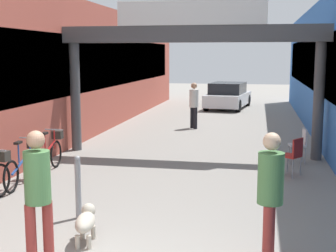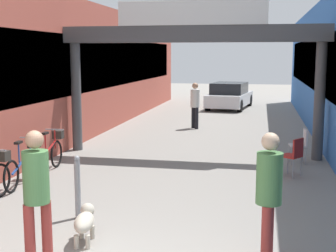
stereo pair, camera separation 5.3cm
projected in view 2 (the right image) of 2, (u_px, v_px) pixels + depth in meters
The scene contains 12 objects.
storefront_left at pixel (58, 70), 16.27m from camera, with size 3.00×26.00×4.44m.
arcade_sign_gateway at pixel (192, 46), 12.53m from camera, with size 7.40×0.47×4.16m.
pedestrian_with_dog at pixel (36, 188), 6.07m from camera, with size 0.48×0.48×1.79m.
pedestrian_companion at pixel (269, 189), 6.08m from camera, with size 0.38×0.39×1.77m.
pedestrian_carrying_crate at pixel (195, 102), 17.40m from camera, with size 0.48×0.48×1.72m.
dog_on_leash at pixel (85, 221), 6.89m from camera, with size 0.39×0.74×0.52m.
bicycle_blue_third at pixel (24, 164), 9.94m from camera, with size 0.46×1.69×0.98m.
bicycle_red_farthest at pixel (50, 153), 11.07m from camera, with size 0.46×1.69×0.98m.
bollard_post_metal at pixel (78, 187), 7.88m from camera, with size 0.10×0.10×1.08m.
cafe_chair_red_nearer at pixel (294, 153), 10.55m from camera, with size 0.56×0.56×0.89m.
cafe_chair_aluminium_farther at pixel (301, 143), 11.85m from camera, with size 0.44×0.44×0.89m.
parked_car_white at pixel (230, 96), 23.99m from camera, with size 2.27×4.20×1.33m.
Camera 2 is at (1.85, -4.31, 2.75)m, focal length 50.00 mm.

